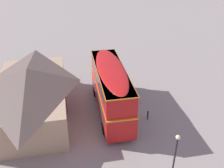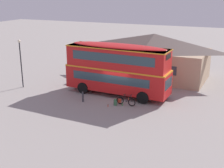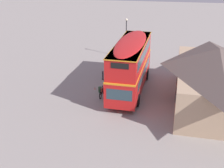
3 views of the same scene
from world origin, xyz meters
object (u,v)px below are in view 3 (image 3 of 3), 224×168
Objects in this scene: double_decker_bus at (130,64)px; water_bottle_green_metal at (100,94)px; street_lamp at (126,34)px; kerb_bollard at (103,75)px; water_bottle_red_squeeze at (95,89)px; backpack_on_ground at (100,89)px; touring_bicycle at (102,92)px.

double_decker_bus is 37.90× the size of water_bottle_green_metal.
street_lamp reaches higher than kerb_bollard.
double_decker_bus reaches higher than water_bottle_red_squeeze.
street_lamp is at bearing 175.28° from water_bottle_green_metal.
street_lamp is (-9.65, -1.64, 0.32)m from double_decker_bus.
water_bottle_red_squeeze is at bearing -126.15° from backpack_on_ground.
street_lamp reaches higher than double_decker_bus.
water_bottle_green_metal is (1.03, 0.69, 0.01)m from water_bottle_red_squeeze.
touring_bicycle is 1.83× the size of kerb_bollard.
double_decker_bus is 9.80m from street_lamp.
street_lamp is 4.97× the size of kerb_bollard.
backpack_on_ground is 2.22× the size of water_bottle_green_metal.
double_decker_bus reaches higher than water_bottle_green_metal.
water_bottle_red_squeeze is (-1.18, -0.95, -0.26)m from touring_bicycle.
touring_bicycle is at bearing -54.26° from double_decker_bus.
touring_bicycle is at bearing 38.78° from water_bottle_red_squeeze.
street_lamp reaches higher than touring_bicycle.
backpack_on_ground is 2.97m from kerb_bollard.
touring_bicycle is 3.77m from kerb_bollard.
water_bottle_red_squeeze is at bearing -146.28° from water_bottle_green_metal.
water_bottle_red_squeeze is at bearing -81.65° from double_decker_bus.
touring_bicycle is 0.37× the size of street_lamp.
touring_bicycle is 0.84m from backpack_on_ground.
kerb_bollard is at bearing -172.83° from water_bottle_green_metal.
street_lamp is (-10.56, 1.03, 2.67)m from backpack_on_ground.
touring_bicycle reaches higher than water_bottle_red_squeeze.
double_decker_bus is at bearing 120.53° from water_bottle_green_metal.
kerb_bollard is at bearing -173.41° from backpack_on_ground.
water_bottle_green_metal is at bearing 33.72° from water_bottle_red_squeeze.
water_bottle_red_squeeze is at bearing -9.03° from street_lamp.
street_lamp is at bearing 176.65° from touring_bicycle.
backpack_on_ground is 2.35× the size of water_bottle_red_squeeze.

